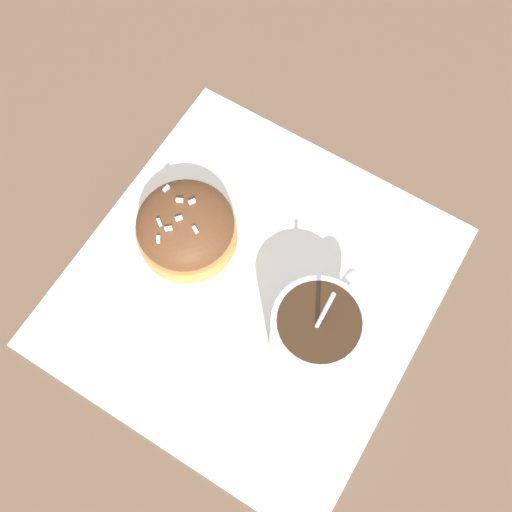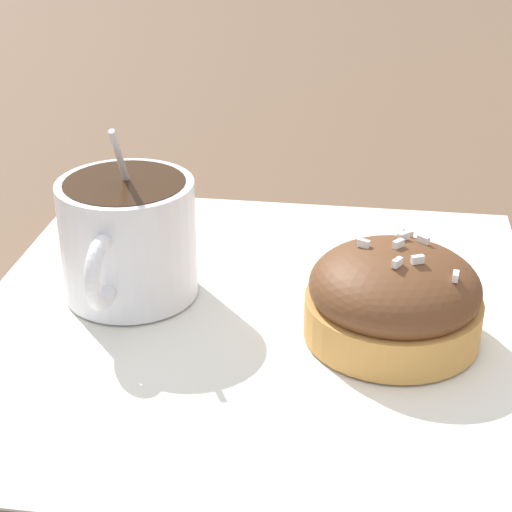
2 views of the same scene
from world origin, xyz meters
TOP-DOWN VIEW (x-y plane):
  - ground_plane at (0.00, 0.00)m, footprint 3.00×3.00m
  - paper_napkin at (0.00, 0.00)m, footprint 0.36×0.37m
  - coffee_cup at (0.08, -0.01)m, footprint 0.08×0.11m
  - frosted_pastry at (-0.08, 0.01)m, footprint 0.10×0.10m

SIDE VIEW (x-z plane):
  - ground_plane at x=0.00m, z-range 0.00..0.00m
  - paper_napkin at x=0.00m, z-range 0.00..0.00m
  - frosted_pastry at x=-0.08m, z-range 0.00..0.06m
  - coffee_cup at x=0.08m, z-range -0.01..0.10m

